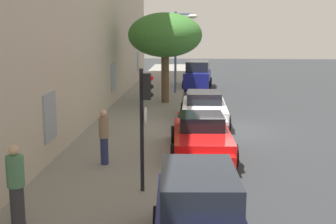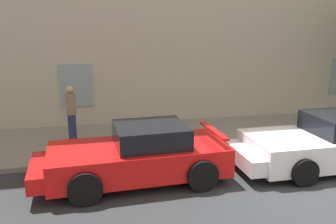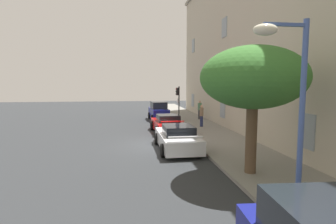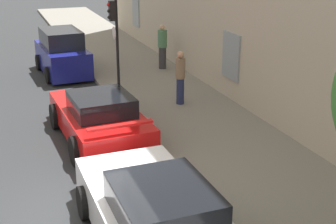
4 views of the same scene
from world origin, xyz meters
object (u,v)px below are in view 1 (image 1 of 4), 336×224
Objects in this scene: hatchback_distant at (198,76)px; street_lamp at (183,36)px; sportscar_red_lead at (202,139)px; tree_near_kerb at (165,35)px; hatchback_parked at (198,221)px; sportscar_yellow_flank at (204,111)px; pedestrian_strolling at (104,136)px; pedestrian_admiring at (16,185)px; traffic_light at (145,109)px.

hatchback_distant is 4.30m from street_lamp.
tree_near_kerb is at bearing 11.19° from sportscar_red_lead.
hatchback_parked is at bearing -179.87° from hatchback_distant.
sportscar_yellow_flank is 11.56m from hatchback_distant.
pedestrian_strolling is (5.47, 2.91, 0.22)m from hatchback_parked.
street_lamp is (-3.10, 0.95, 2.82)m from hatchback_distant.
pedestrian_admiring is at bearing 167.47° from pedestrian_strolling.
sportscar_yellow_flank is 9.18m from traffic_light.
street_lamp is at bearing 4.73° from sportscar_red_lead.
street_lamp is (17.32, -0.37, 1.34)m from traffic_light.
tree_near_kerb reaches higher than hatchback_parked.
sportscar_red_lead is at bearing 178.46° from sportscar_yellow_flank.
street_lamp is 15.45m from pedestrian_strolling.
sportscar_red_lead is 5.13m from sportscar_yellow_flank.
hatchback_distant is 18.43m from pedestrian_strolling.
sportscar_red_lead is 7.21m from pedestrian_admiring.
tree_near_kerb is 2.83× the size of pedestrian_strolling.
tree_near_kerb is (4.80, 2.10, 3.21)m from sportscar_yellow_flank.
tree_near_kerb is (9.93, 1.96, 3.20)m from sportscar_red_lead.
street_lamp is at bearing 8.50° from sportscar_yellow_flank.
sportscar_red_lead is at bearing -168.81° from tree_near_kerb.
sportscar_red_lead is at bearing -179.39° from hatchback_distant.
traffic_light is (-3.74, 1.49, 1.71)m from sportscar_red_lead.
hatchback_distant is 0.76× the size of street_lamp.
pedestrian_admiring is (-2.23, 2.53, -1.27)m from traffic_light.
pedestrian_admiring is (-19.54, 2.90, -2.61)m from street_lamp.
pedestrian_admiring is at bearing 159.46° from sportscar_yellow_flank.
pedestrian_strolling is at bearing 116.72° from sportscar_red_lead.
sportscar_red_lead is 2.67× the size of pedestrian_strolling.
sportscar_yellow_flank is 2.90× the size of pedestrian_strolling.
sportscar_red_lead is 10.62m from tree_near_kerb.
hatchback_distant is (11.55, 0.31, 0.25)m from sportscar_yellow_flank.
sportscar_yellow_flank is (5.13, -0.14, -0.01)m from sportscar_red_lead.
sportscar_yellow_flank is 1.00× the size of street_lamp.
street_lamp reaches higher than pedestrian_admiring.
traffic_light reaches higher than hatchback_parked.
tree_near_kerb reaches higher than hatchback_distant.
street_lamp is (8.45, 1.26, 3.06)m from sportscar_yellow_flank.
street_lamp is at bearing 163.02° from hatchback_distant.
hatchback_distant is 20.52m from traffic_light.
traffic_light is at bearing 178.78° from street_lamp.
sportscar_yellow_flank is 2.80× the size of pedestrian_admiring.
street_lamp reaches higher than sportscar_red_lead.
pedestrian_admiring is at bearing 170.37° from hatchback_distant.
street_lamp reaches higher than tree_near_kerb.
tree_near_kerb is at bearing 1.97° from traffic_light.
tree_near_kerb is at bearing -5.33° from pedestrian_strolling.
tree_near_kerb reaches higher than sportscar_red_lead.
street_lamp is 2.80× the size of pedestrian_admiring.
sportscar_red_lead is 1.44× the size of traffic_light.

